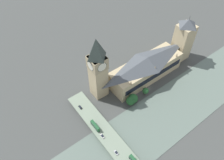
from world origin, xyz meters
The scene contains 13 objects.
ground_plane centered at (0.00, 0.00, 0.00)m, with size 600.00×600.00×0.00m, color #424442.
river_water centered at (-31.47, 0.00, 0.15)m, with size 50.95×360.00×0.30m, color slate.
parliament_hall centered at (15.37, -8.00, 13.80)m, with size 25.20×81.54×27.82m.
clock_tower centered at (26.49, 43.55, 35.67)m, with size 14.81×14.81×67.75m.
victoria_tower centered at (15.42, -61.14, 25.01)m, with size 16.74×16.74×54.02m.
road_bridge centered at (-31.47, 66.22, 3.85)m, with size 133.89×15.78×4.81m.
double_decker_bus_lead centered at (-5.67, 70.03, 7.41)m, with size 11.27×2.59×4.71m.
car_northbound_lead centered at (19.63, 69.62, 5.53)m, with size 4.49×1.75×1.46m.
car_northbound_tail centered at (-34.69, 69.59, 5.47)m, with size 4.23×1.87×1.32m.
car_southbound_lead centered at (-16.31, 70.15, 5.53)m, with size 4.51×1.94×1.46m.
tree_embankment_near centered at (-2.67, 8.34, 5.99)m, with size 6.19×6.19×9.12m.
tree_embankment_mid centered at (-3.15, 28.01, 5.90)m, with size 8.50×8.50×10.16m.
tree_embankment_far centered at (-2.82, 24.57, 6.52)m, with size 9.28×9.28×11.17m.
Camera 1 is at (-89.91, 115.47, 172.97)m, focal length 35.00 mm.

